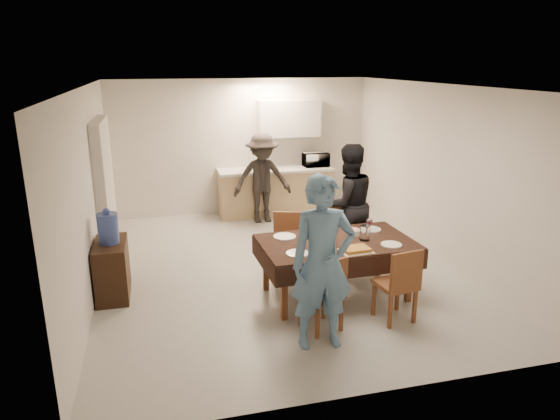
{
  "coord_description": "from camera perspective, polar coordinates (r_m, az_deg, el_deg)",
  "views": [
    {
      "loc": [
        -1.63,
        -6.56,
        2.92
      ],
      "look_at": [
        -0.06,
        -0.3,
        0.98
      ],
      "focal_mm": 32.0,
      "sensor_mm": 36.0,
      "label": 1
    }
  ],
  "objects": [
    {
      "name": "floor",
      "position": [
        7.37,
        -0.13,
        -6.64
      ],
      "size": [
        5.0,
        6.0,
        0.02
      ],
      "primitive_type": "cube",
      "color": "#A9A9A4",
      "rests_on": "ground"
    },
    {
      "name": "ceiling",
      "position": [
        6.77,
        -0.14,
        14.0
      ],
      "size": [
        5.0,
        6.0,
        0.02
      ],
      "primitive_type": "cube",
      "color": "white",
      "rests_on": "wall_back"
    },
    {
      "name": "wall_back",
      "position": [
        9.84,
        -4.39,
        7.18
      ],
      "size": [
        5.0,
        0.02,
        2.6
      ],
      "primitive_type": "cube",
      "color": "silver",
      "rests_on": "floor"
    },
    {
      "name": "wall_front",
      "position": [
        4.24,
        9.75,
        -6.01
      ],
      "size": [
        5.0,
        0.02,
        2.6
      ],
      "primitive_type": "cube",
      "color": "silver",
      "rests_on": "floor"
    },
    {
      "name": "wall_left",
      "position": [
        6.82,
        -21.0,
        1.83
      ],
      "size": [
        0.02,
        6.0,
        2.6
      ],
      "primitive_type": "cube",
      "color": "silver",
      "rests_on": "floor"
    },
    {
      "name": "wall_right",
      "position": [
        7.92,
        17.74,
        4.11
      ],
      "size": [
        0.02,
        6.0,
        2.6
      ],
      "primitive_type": "cube",
      "color": "silver",
      "rests_on": "floor"
    },
    {
      "name": "stub_partition",
      "position": [
        8.02,
        -19.34,
        2.28
      ],
      "size": [
        0.15,
        1.4,
        2.1
      ],
      "primitive_type": "cube",
      "color": "beige",
      "rests_on": "floor"
    },
    {
      "name": "kitchen_base_cabinet",
      "position": [
        9.83,
        -0.51,
        2.04
      ],
      "size": [
        2.2,
        0.6,
        0.86
      ],
      "primitive_type": "cube",
      "color": "tan",
      "rests_on": "floor"
    },
    {
      "name": "kitchen_worktop",
      "position": [
        9.72,
        -0.52,
        4.63
      ],
      "size": [
        2.24,
        0.64,
        0.05
      ],
      "primitive_type": "cube",
      "color": "beige",
      "rests_on": "kitchen_base_cabinet"
    },
    {
      "name": "upper_cabinet",
      "position": [
        9.78,
        1.01,
        10.43
      ],
      "size": [
        1.2,
        0.34,
        0.7
      ],
      "primitive_type": "cube",
      "color": "silver",
      "rests_on": "wall_back"
    },
    {
      "name": "dining_table",
      "position": [
        6.32,
        6.49,
        -3.84
      ],
      "size": [
        1.95,
        1.19,
        0.75
      ],
      "rotation": [
        0.0,
        0.0,
        0.04
      ],
      "color": "black",
      "rests_on": "floor"
    },
    {
      "name": "chair_near_left",
      "position": [
        5.52,
        5.05,
        -8.82
      ],
      "size": [
        0.51,
        0.52,
        0.48
      ],
      "rotation": [
        0.0,
        0.0,
        0.31
      ],
      "color": "brown",
      "rests_on": "floor"
    },
    {
      "name": "chair_near_right",
      "position": [
        5.85,
        13.49,
        -7.6
      ],
      "size": [
        0.47,
        0.47,
        0.49
      ],
      "rotation": [
        0.0,
        0.0,
        0.15
      ],
      "color": "brown",
      "rests_on": "floor"
    },
    {
      "name": "chair_far_left",
      "position": [
        6.85,
        0.96,
        -3.61
      ],
      "size": [
        0.51,
        0.52,
        0.48
      ],
      "rotation": [
        0.0,
        0.0,
        2.82
      ],
      "color": "brown",
      "rests_on": "floor"
    },
    {
      "name": "chair_far_right",
      "position": [
        7.1,
        8.02,
        -2.68
      ],
      "size": [
        0.45,
        0.45,
        0.52
      ],
      "rotation": [
        0.0,
        0.0,
        3.18
      ],
      "color": "brown",
      "rests_on": "floor"
    },
    {
      "name": "console",
      "position": [
        6.76,
        -18.62,
        -6.45
      ],
      "size": [
        0.39,
        0.78,
        0.72
      ],
      "primitive_type": "cube",
      "color": "#301F10",
      "rests_on": "floor"
    },
    {
      "name": "water_jug",
      "position": [
        6.57,
        -19.06,
        -2.0
      ],
      "size": [
        0.26,
        0.26,
        0.38
      ],
      "primitive_type": "cylinder",
      "color": "#3F58AB",
      "rests_on": "console"
    },
    {
      "name": "wine_bottle",
      "position": [
        6.29,
        5.96,
        -2.12
      ],
      "size": [
        0.08,
        0.08,
        0.31
      ],
      "primitive_type": null,
      "color": "black",
      "rests_on": "dining_table"
    },
    {
      "name": "water_pitcher",
      "position": [
        6.36,
        9.65,
        -2.59
      ],
      "size": [
        0.13,
        0.13,
        0.19
      ],
      "primitive_type": "cylinder",
      "color": "white",
      "rests_on": "dining_table"
    },
    {
      "name": "savoury_tart",
      "position": [
        6.01,
        8.67,
        -4.46
      ],
      "size": [
        0.39,
        0.3,
        0.05
      ],
      "primitive_type": "cube",
      "rotation": [
        0.0,
        0.0,
        0.07
      ],
      "color": "gold",
      "rests_on": "dining_table"
    },
    {
      "name": "salad_bowl",
      "position": [
        6.56,
        8.42,
        -2.5
      ],
      "size": [
        0.18,
        0.18,
        0.07
      ],
      "primitive_type": "cylinder",
      "color": "silver",
      "rests_on": "dining_table"
    },
    {
      "name": "mushroom_dish",
      "position": [
        6.54,
        5.24,
        -2.62
      ],
      "size": [
        0.2,
        0.2,
        0.04
      ],
      "primitive_type": "cylinder",
      "color": "silver",
      "rests_on": "dining_table"
    },
    {
      "name": "wine_glass_a",
      "position": [
        5.89,
        2.35,
        -4.01
      ],
      "size": [
        0.08,
        0.08,
        0.18
      ],
      "primitive_type": null,
      "color": "white",
      "rests_on": "dining_table"
    },
    {
      "name": "wine_glass_b",
      "position": [
        6.7,
        10.2,
        -1.66
      ],
      "size": [
        0.08,
        0.08,
        0.18
      ],
      "primitive_type": null,
      "color": "white",
      "rests_on": "dining_table"
    },
    {
      "name": "wine_glass_c",
      "position": [
        6.48,
        3.95,
        -1.97
      ],
      "size": [
        0.09,
        0.09,
        0.21
      ],
      "primitive_type": null,
      "color": "white",
      "rests_on": "dining_table"
    },
    {
      "name": "plate_near_left",
      "position": [
        5.87,
        2.01,
        -4.98
      ],
      "size": [
        0.27,
        0.27,
        0.02
      ],
      "primitive_type": "cylinder",
      "color": "silver",
      "rests_on": "dining_table"
    },
    {
      "name": "plate_near_right",
      "position": [
        6.28,
        12.61,
        -3.88
      ],
      "size": [
        0.26,
        0.26,
        0.01
      ],
      "primitive_type": "cylinder",
      "color": "silver",
      "rests_on": "dining_table"
    },
    {
      "name": "plate_far_left",
      "position": [
        6.41,
        0.53,
        -3.05
      ],
      "size": [
        0.29,
        0.29,
        0.02
      ],
      "primitive_type": "cylinder",
      "color": "silver",
      "rests_on": "dining_table"
    },
    {
      "name": "plate_far_right",
      "position": [
        6.79,
        10.38,
        -2.18
      ],
      "size": [
        0.26,
        0.26,
        0.02
      ],
      "primitive_type": "cylinder",
      "color": "silver",
      "rests_on": "dining_table"
    },
    {
      "name": "microwave",
      "position": [
        9.91,
        4.12,
        5.77
      ],
      "size": [
        0.49,
        0.33,
        0.27
      ],
      "primitive_type": "imported",
      "rotation": [
        0.0,
        0.0,
        3.14
      ],
      "color": "silver",
      "rests_on": "kitchen_worktop"
    },
    {
      "name": "person_near",
      "position": [
        5.15,
        4.88,
        -6.1
      ],
      "size": [
        0.69,
        0.47,
        1.86
      ],
      "primitive_type": "imported",
      "rotation": [
        0.0,
        0.0,
        -0.04
      ],
      "color": "#557EA3",
      "rests_on": "floor"
    },
    {
      "name": "person_far",
      "position": [
        7.39,
        7.71,
        0.65
      ],
      "size": [
        0.95,
        0.78,
        1.79
      ],
      "primitive_type": "imported",
      "rotation": [
        0.0,
        0.0,
        3.26
      ],
      "color": "black",
      "rests_on": "floor"
    },
    {
      "name": "person_kitchen",
      "position": [
        9.23,
        -2.04,
        3.62
      ],
      "size": [
        1.07,
        0.62,
        1.66
      ],
      "primitive_type": "imported",
      "color": "black",
      "rests_on": "floor"
    }
  ]
}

